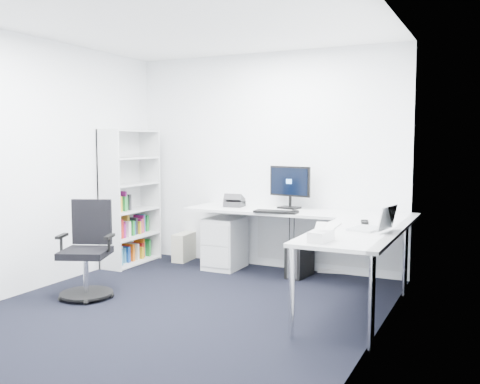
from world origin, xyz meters
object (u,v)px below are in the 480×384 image
at_px(bookshelf, 130,197).
at_px(task_chair, 85,250).
at_px(laptop, 366,217).
at_px(monitor, 289,187).
at_px(l_desk, 286,249).

relative_size(bookshelf, task_chair, 1.77).
bearing_deg(task_chair, laptop, -6.22).
xyz_separation_m(task_chair, monitor, (1.49, 1.91, 0.55)).
bearing_deg(laptop, monitor, 147.00).
bearing_deg(l_desk, bookshelf, 178.68).
relative_size(l_desk, monitor, 4.87).
bearing_deg(monitor, task_chair, -116.43).
xyz_separation_m(task_chair, laptop, (2.67, 0.76, 0.41)).
bearing_deg(l_desk, task_chair, -139.29).
relative_size(task_chair, monitor, 1.80).
distance_m(task_chair, laptop, 2.81).
relative_size(l_desk, laptop, 7.78).
distance_m(l_desk, task_chair, 2.16).
xyz_separation_m(bookshelf, task_chair, (0.54, -1.46, -0.38)).
bearing_deg(l_desk, monitor, 106.54).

